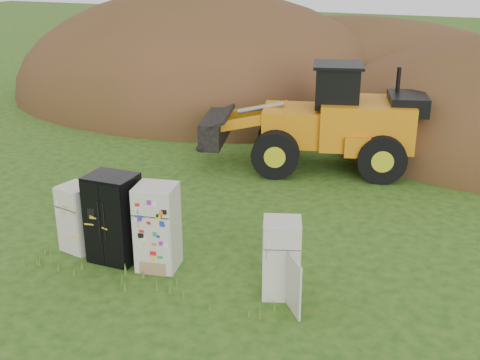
{
  "coord_description": "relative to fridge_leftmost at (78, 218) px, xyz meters",
  "views": [
    {
      "loc": [
        5.58,
        -9.8,
        6.28
      ],
      "look_at": [
        0.55,
        2.0,
        1.44
      ],
      "focal_mm": 45.0,
      "sensor_mm": 36.0,
      "label": 1
    }
  ],
  "objects": [
    {
      "name": "ground",
      "position": [
        2.53,
        -0.03,
        -0.77
      ],
      "size": [
        120.0,
        120.0,
        0.0
      ],
      "primitive_type": "plane",
      "color": "#1D4612",
      "rests_on": "ground"
    },
    {
      "name": "fridge_leftmost",
      "position": [
        0.0,
        0.0,
        0.0
      ],
      "size": [
        0.78,
        0.76,
        1.54
      ],
      "primitive_type": null,
      "rotation": [
        0.0,
        0.0,
        -0.17
      ],
      "color": "silver",
      "rests_on": "ground"
    },
    {
      "name": "fridge_black_side",
      "position": [
        1.0,
        -0.06,
        0.2
      ],
      "size": [
        1.03,
        0.82,
        1.94
      ],
      "primitive_type": null,
      "rotation": [
        0.0,
        0.0,
        0.02
      ],
      "color": "black",
      "rests_on": "ground"
    },
    {
      "name": "fridge_sticker",
      "position": [
        2.05,
        -0.02,
        0.16
      ],
      "size": [
        0.96,
        0.91,
        1.86
      ],
      "primitive_type": null,
      "rotation": [
        0.0,
        0.0,
        0.2
      ],
      "color": "silver",
      "rests_on": "ground"
    },
    {
      "name": "fridge_open_door",
      "position": [
        4.81,
        -0.04,
        0.02
      ],
      "size": [
        0.9,
        0.86,
        1.58
      ],
      "primitive_type": null,
      "rotation": [
        0.0,
        0.0,
        0.34
      ],
      "color": "silver",
      "rests_on": "ground"
    },
    {
      "name": "wheel_loader",
      "position": [
        3.03,
        7.43,
        0.86
      ],
      "size": [
        7.22,
        4.42,
        3.26
      ],
      "primitive_type": null,
      "rotation": [
        0.0,
        0.0,
        0.27
      ],
      "color": "orange",
      "rests_on": "ground"
    },
    {
      "name": "dirt_mound_left",
      "position": [
        -4.38,
        14.83,
        -0.77
      ],
      "size": [
        18.36,
        13.77,
        9.77
      ],
      "primitive_type": "ellipsoid",
      "color": "#493417",
      "rests_on": "ground"
    },
    {
      "name": "dirt_mound_back",
      "position": [
        2.0,
        18.47,
        -0.77
      ],
      "size": [
        19.26,
        12.84,
        7.19
      ],
      "primitive_type": "ellipsoid",
      "color": "#493417",
      "rests_on": "ground"
    }
  ]
}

